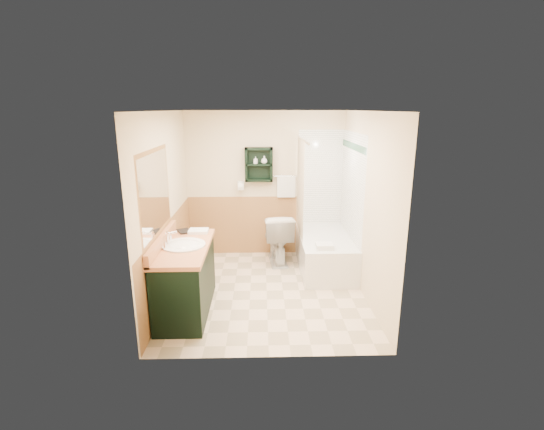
# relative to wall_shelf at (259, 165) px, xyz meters

# --- Properties ---
(floor) EXTENTS (3.00, 3.00, 0.00)m
(floor) POSITION_rel_wall_shelf_xyz_m (0.10, -1.41, -1.55)
(floor) COLOR beige
(floor) RESTS_ON ground
(back_wall) EXTENTS (2.60, 0.04, 2.40)m
(back_wall) POSITION_rel_wall_shelf_xyz_m (0.10, 0.11, -0.35)
(back_wall) COLOR #F3E8BE
(back_wall) RESTS_ON ground
(left_wall) EXTENTS (0.04, 3.00, 2.40)m
(left_wall) POSITION_rel_wall_shelf_xyz_m (-1.22, -1.41, -0.35)
(left_wall) COLOR #F3E8BE
(left_wall) RESTS_ON ground
(right_wall) EXTENTS (0.04, 3.00, 2.40)m
(right_wall) POSITION_rel_wall_shelf_xyz_m (1.42, -1.41, -0.35)
(right_wall) COLOR #F3E8BE
(right_wall) RESTS_ON ground
(ceiling) EXTENTS (2.60, 3.00, 0.04)m
(ceiling) POSITION_rel_wall_shelf_xyz_m (0.10, -1.41, 0.87)
(ceiling) COLOR white
(ceiling) RESTS_ON back_wall
(wainscot_left) EXTENTS (2.98, 2.98, 1.00)m
(wainscot_left) POSITION_rel_wall_shelf_xyz_m (-1.19, -1.41, -1.05)
(wainscot_left) COLOR #B38248
(wainscot_left) RESTS_ON left_wall
(wainscot_back) EXTENTS (2.58, 2.58, 1.00)m
(wainscot_back) POSITION_rel_wall_shelf_xyz_m (0.10, 0.08, -1.05)
(wainscot_back) COLOR #B38248
(wainscot_back) RESTS_ON back_wall
(mirror_frame) EXTENTS (1.30, 1.30, 1.00)m
(mirror_frame) POSITION_rel_wall_shelf_xyz_m (-1.17, -1.96, -0.05)
(mirror_frame) COLOR brown
(mirror_frame) RESTS_ON left_wall
(mirror_glass) EXTENTS (1.20, 1.20, 0.90)m
(mirror_glass) POSITION_rel_wall_shelf_xyz_m (-1.17, -1.96, -0.05)
(mirror_glass) COLOR white
(mirror_glass) RESTS_ON left_wall
(tile_right) EXTENTS (1.50, 1.50, 2.10)m
(tile_right) POSITION_rel_wall_shelf_xyz_m (1.38, -0.66, -0.50)
(tile_right) COLOR white
(tile_right) RESTS_ON right_wall
(tile_back) EXTENTS (0.95, 0.95, 2.10)m
(tile_back) POSITION_rel_wall_shelf_xyz_m (1.13, 0.07, -0.50)
(tile_back) COLOR white
(tile_back) RESTS_ON back_wall
(tile_accent) EXTENTS (1.50, 1.50, 0.10)m
(tile_accent) POSITION_rel_wall_shelf_xyz_m (1.37, -0.66, 0.35)
(tile_accent) COLOR #134429
(tile_accent) RESTS_ON right_wall
(wall_shelf) EXTENTS (0.45, 0.15, 0.55)m
(wall_shelf) POSITION_rel_wall_shelf_xyz_m (0.00, 0.00, 0.00)
(wall_shelf) COLOR black
(wall_shelf) RESTS_ON back_wall
(hair_dryer) EXTENTS (0.10, 0.24, 0.18)m
(hair_dryer) POSITION_rel_wall_shelf_xyz_m (-0.30, 0.02, -0.35)
(hair_dryer) COLOR white
(hair_dryer) RESTS_ON back_wall
(towel_bar) EXTENTS (0.40, 0.06, 0.40)m
(towel_bar) POSITION_rel_wall_shelf_xyz_m (0.45, 0.04, -0.20)
(towel_bar) COLOR white
(towel_bar) RESTS_ON back_wall
(curtain_rod) EXTENTS (0.03, 1.60, 0.03)m
(curtain_rod) POSITION_rel_wall_shelf_xyz_m (0.63, -0.66, 0.45)
(curtain_rod) COLOR silver
(curtain_rod) RESTS_ON back_wall
(shower_curtain) EXTENTS (1.05, 1.05, 1.70)m
(shower_curtain) POSITION_rel_wall_shelf_xyz_m (0.63, -0.48, -0.40)
(shower_curtain) COLOR beige
(shower_curtain) RESTS_ON curtain_rod
(vanity) EXTENTS (0.59, 1.34, 0.85)m
(vanity) POSITION_rel_wall_shelf_xyz_m (-0.89, -1.91, -1.13)
(vanity) COLOR black
(vanity) RESTS_ON ground
(bathtub) EXTENTS (0.80, 1.50, 0.53)m
(bathtub) POSITION_rel_wall_shelf_xyz_m (1.03, -0.65, -1.28)
(bathtub) COLOR silver
(bathtub) RESTS_ON ground
(toilet) EXTENTS (0.53, 0.86, 0.81)m
(toilet) POSITION_rel_wall_shelf_xyz_m (0.29, -0.33, -1.15)
(toilet) COLOR silver
(toilet) RESTS_ON ground
(counter_towel) EXTENTS (0.25, 0.20, 0.04)m
(counter_towel) POSITION_rel_wall_shelf_xyz_m (-0.80, -1.40, -0.68)
(counter_towel) COLOR white
(counter_towel) RESTS_ON vanity
(vanity_book) EXTENTS (0.15, 0.09, 0.21)m
(vanity_book) POSITION_rel_wall_shelf_xyz_m (-1.06, -1.41, -0.59)
(vanity_book) COLOR black
(vanity_book) RESTS_ON vanity
(tub_towel) EXTENTS (0.24, 0.20, 0.07)m
(tub_towel) POSITION_rel_wall_shelf_xyz_m (0.91, -1.20, -0.98)
(tub_towel) COLOR white
(tub_towel) RESTS_ON bathtub
(soap_bottle_a) EXTENTS (0.09, 0.13, 0.05)m
(soap_bottle_a) POSITION_rel_wall_shelf_xyz_m (-0.05, -0.01, 0.04)
(soap_bottle_a) COLOR silver
(soap_bottle_a) RESTS_ON wall_shelf
(soap_bottle_b) EXTENTS (0.10, 0.13, 0.10)m
(soap_bottle_b) POSITION_rel_wall_shelf_xyz_m (0.09, -0.01, 0.06)
(soap_bottle_b) COLOR silver
(soap_bottle_b) RESTS_ON wall_shelf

